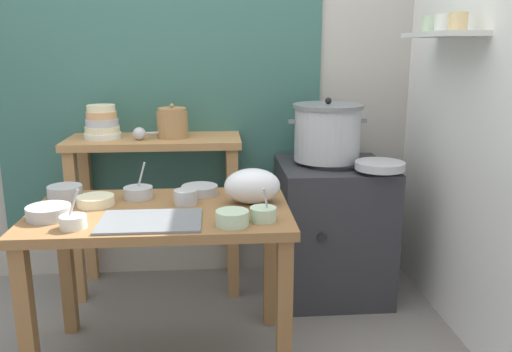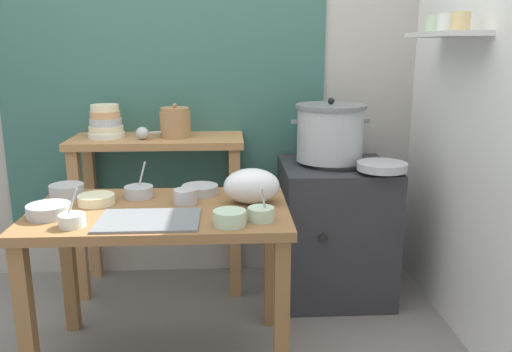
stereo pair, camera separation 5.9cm
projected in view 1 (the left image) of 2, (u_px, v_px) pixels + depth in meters
name	position (u px, v px, depth m)	size (l,w,h in m)	color
wall_back	(199.00, 62.00, 3.08)	(4.40, 0.12, 2.60)	#B2ADA3
wall_right	(491.00, 68.00, 2.31)	(0.30, 3.20, 2.60)	white
prep_table	(162.00, 233.00, 2.25)	(1.10, 0.66, 0.72)	olive
back_shelf_table	(156.00, 176.00, 2.95)	(0.96, 0.40, 0.90)	#B27F4C
stove_block	(332.00, 228.00, 2.97)	(0.60, 0.61, 0.78)	#2D2D33
steamer_pot	(327.00, 132.00, 2.86)	(0.43, 0.38, 0.35)	#B7BABF
clay_pot	(172.00, 123.00, 2.89)	(0.17, 0.17, 0.19)	#A37A4C
bowl_stack_enamel	(102.00, 123.00, 2.87)	(0.20, 0.20, 0.18)	silver
ladle	(142.00, 133.00, 2.82)	(0.29, 0.12, 0.07)	#B7BABF
serving_tray	(151.00, 221.00, 2.05)	(0.40, 0.28, 0.01)	slate
plastic_bag	(252.00, 186.00, 2.29)	(0.25, 0.17, 0.16)	white
wide_pan	(380.00, 166.00, 2.67)	(0.26, 0.26, 0.04)	#B7BABF
prep_bowl_0	(96.00, 200.00, 2.27)	(0.16, 0.16, 0.04)	beige
prep_bowl_1	(200.00, 190.00, 2.44)	(0.17, 0.17, 0.04)	#B7BABF
prep_bowl_2	(138.00, 192.00, 2.37)	(0.13, 0.13, 0.17)	#B7BABF
prep_bowl_3	(65.00, 191.00, 2.37)	(0.16, 0.16, 0.06)	#B7BABF
prep_bowl_4	(49.00, 212.00, 2.09)	(0.18, 0.18, 0.05)	#B7BABF
prep_bowl_5	(73.00, 221.00, 1.98)	(0.10, 0.10, 0.15)	silver
prep_bowl_6	(186.00, 196.00, 2.28)	(0.10, 0.10, 0.07)	#B7BABF
prep_bowl_7	(232.00, 217.00, 2.01)	(0.13, 0.13, 0.06)	#B7D1AD
prep_bowl_8	(263.00, 213.00, 2.07)	(0.11, 0.11, 0.14)	#B7D1AD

